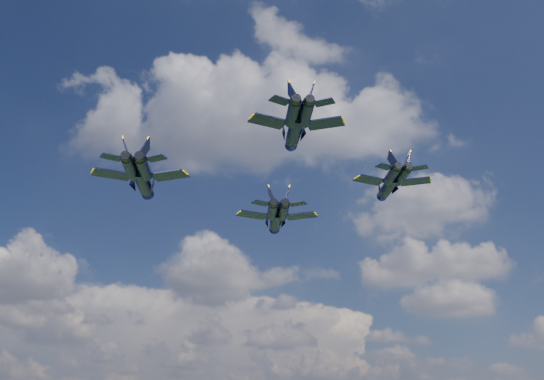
{
  "coord_description": "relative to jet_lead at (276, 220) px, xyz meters",
  "views": [
    {
      "loc": [
        9.96,
        -78.55,
        26.68
      ],
      "look_at": [
        0.82,
        -1.51,
        57.01
      ],
      "focal_mm": 40.0,
      "sensor_mm": 36.0,
      "label": 1
    }
  ],
  "objects": [
    {
      "name": "jet_lead",
      "position": [
        0.0,
        0.0,
        0.0
      ],
      "size": [
        13.04,
        17.14,
        4.05
      ],
      "rotation": [
        0.0,
        0.0,
        0.17
      ],
      "color": "black"
    },
    {
      "name": "jet_right",
      "position": [
        17.61,
        -12.54,
        0.25
      ],
      "size": [
        10.97,
        14.51,
        3.42
      ],
      "rotation": [
        0.0,
        0.0,
        0.2
      ],
      "color": "black"
    },
    {
      "name": "jet_slot",
      "position": [
        5.9,
        -33.88,
        -0.93
      ],
      "size": [
        10.5,
        13.89,
        3.28
      ],
      "rotation": [
        0.0,
        0.0,
        0.2
      ],
      "color": "black"
    },
    {
      "name": "jet_left",
      "position": [
        -16.71,
        -18.34,
        0.26
      ],
      "size": [
        13.16,
        17.28,
        4.08
      ],
      "rotation": [
        0.0,
        0.0,
        0.17
      ],
      "color": "black"
    }
  ]
}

